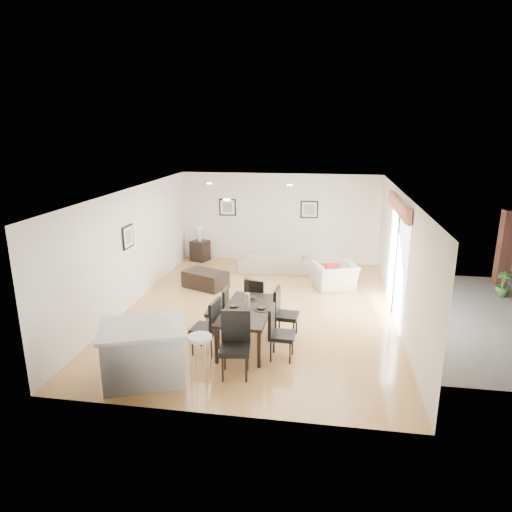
% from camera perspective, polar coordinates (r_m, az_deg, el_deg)
% --- Properties ---
extents(ground, '(8.00, 8.00, 0.00)m').
position_cam_1_polar(ground, '(10.51, 0.47, -6.71)').
color(ground, tan).
rests_on(ground, ground).
extents(wall_back, '(6.00, 0.04, 2.70)m').
position_cam_1_polar(wall_back, '(13.93, 2.93, 4.74)').
color(wall_back, silver).
rests_on(wall_back, ground).
extents(wall_front, '(6.00, 0.04, 2.70)m').
position_cam_1_polar(wall_front, '(6.37, -4.92, -9.13)').
color(wall_front, silver).
rests_on(wall_front, ground).
extents(wall_left, '(0.04, 8.00, 2.70)m').
position_cam_1_polar(wall_left, '(10.90, -15.31, 1.04)').
color(wall_left, silver).
rests_on(wall_left, ground).
extents(wall_right, '(0.04, 8.00, 2.70)m').
position_cam_1_polar(wall_right, '(10.09, 17.59, -0.33)').
color(wall_right, silver).
rests_on(wall_right, ground).
extents(ceiling, '(6.00, 8.00, 0.02)m').
position_cam_1_polar(ceiling, '(9.79, 0.50, 8.04)').
color(ceiling, white).
rests_on(ceiling, wall_back).
extents(sofa, '(2.09, 0.91, 0.60)m').
position_cam_1_polar(sofa, '(13.10, 2.35, -0.72)').
color(sofa, '#A29984').
rests_on(sofa, ground).
extents(armchair, '(1.27, 1.19, 0.66)m').
position_cam_1_polar(armchair, '(11.91, 9.81, -2.49)').
color(armchair, beige).
rests_on(armchair, ground).
extents(courtyard_plant_b, '(0.43, 0.43, 0.62)m').
position_cam_1_polar(courtyard_plant_b, '(12.73, 28.51, -3.13)').
color(courtyard_plant_b, '#355725').
rests_on(courtyard_plant_b, ground).
extents(dining_table, '(0.95, 1.79, 0.73)m').
position_cam_1_polar(dining_table, '(8.67, -1.09, -7.05)').
color(dining_table, black).
rests_on(dining_table, ground).
extents(dining_chair_wnear, '(0.54, 0.54, 1.05)m').
position_cam_1_polar(dining_chair_wnear, '(8.41, -5.80, -8.43)').
color(dining_chair_wnear, black).
rests_on(dining_chair_wnear, ground).
extents(dining_chair_wfar, '(0.43, 0.43, 0.95)m').
position_cam_1_polar(dining_chair_wfar, '(9.23, -4.43, -6.48)').
color(dining_chair_wfar, black).
rests_on(dining_chair_wfar, ground).
extents(dining_chair_enear, '(0.46, 0.46, 0.98)m').
position_cam_1_polar(dining_chair_enear, '(8.24, 2.68, -9.19)').
color(dining_chair_enear, black).
rests_on(dining_chair_enear, ground).
extents(dining_chair_efar, '(0.49, 0.49, 1.00)m').
position_cam_1_polar(dining_chair_efar, '(9.04, 3.30, -6.78)').
color(dining_chair_efar, black).
rests_on(dining_chair_efar, ground).
extents(dining_chair_head, '(0.55, 0.55, 1.10)m').
position_cam_1_polar(dining_chair_head, '(7.72, -2.59, -10.45)').
color(dining_chair_head, black).
rests_on(dining_chair_head, ground).
extents(dining_chair_foot, '(0.50, 0.50, 0.95)m').
position_cam_1_polar(dining_chair_foot, '(9.71, -0.05, -5.26)').
color(dining_chair_foot, black).
rests_on(dining_chair_foot, ground).
extents(vase, '(0.83, 1.27, 0.65)m').
position_cam_1_polar(vase, '(8.54, -1.10, -4.96)').
color(vase, white).
rests_on(vase, dining_table).
extents(coffee_table, '(1.26, 1.03, 0.44)m').
position_cam_1_polar(coffee_table, '(11.91, -6.34, -2.93)').
color(coffee_table, black).
rests_on(coffee_table, ground).
extents(side_table, '(0.60, 0.60, 0.63)m').
position_cam_1_polar(side_table, '(14.29, -7.00, 0.66)').
color(side_table, black).
rests_on(side_table, ground).
extents(table_lamp, '(0.23, 0.23, 0.44)m').
position_cam_1_polar(table_lamp, '(14.15, -7.08, 3.01)').
color(table_lamp, white).
rests_on(table_lamp, side_table).
extents(cushion, '(0.33, 0.22, 0.31)m').
position_cam_1_polar(cushion, '(11.75, 9.40, -1.67)').
color(cushion, '#9F1814').
rests_on(cushion, armchair).
extents(kitchen_island, '(1.65, 1.46, 0.96)m').
position_cam_1_polar(kitchen_island, '(7.83, -13.79, -11.60)').
color(kitchen_island, silver).
rests_on(kitchen_island, ground).
extents(bar_stool, '(0.39, 0.39, 0.85)m').
position_cam_1_polar(bar_stool, '(7.42, -7.03, -10.73)').
color(bar_stool, silver).
rests_on(bar_stool, ground).
extents(framed_print_back_left, '(0.52, 0.04, 0.52)m').
position_cam_1_polar(framed_print_back_left, '(14.10, -3.58, 6.11)').
color(framed_print_back_left, black).
rests_on(framed_print_back_left, wall_back).
extents(framed_print_back_right, '(0.52, 0.04, 0.52)m').
position_cam_1_polar(framed_print_back_right, '(13.78, 6.68, 5.80)').
color(framed_print_back_right, black).
rests_on(framed_print_back_right, wall_back).
extents(framed_print_left_wall, '(0.04, 0.52, 0.52)m').
position_cam_1_polar(framed_print_left_wall, '(10.64, -15.71, 2.32)').
color(framed_print_left_wall, black).
rests_on(framed_print_left_wall, wall_left).
extents(sliding_door, '(0.12, 2.70, 2.57)m').
position_cam_1_polar(sliding_door, '(10.29, 17.26, 1.83)').
color(sliding_door, white).
rests_on(sliding_door, wall_right).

